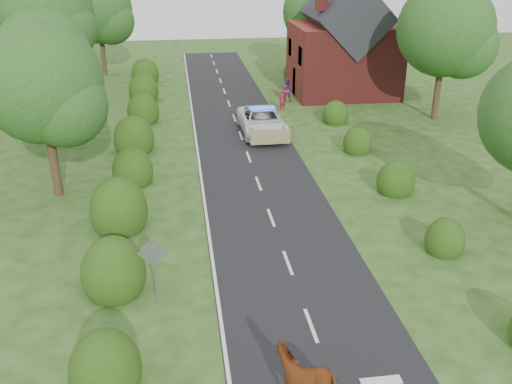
{
  "coord_description": "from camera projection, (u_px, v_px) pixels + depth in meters",
  "views": [
    {
      "loc": [
        -3.91,
        -14.87,
        11.53
      ],
      "look_at": [
        -0.68,
        8.07,
        1.3
      ],
      "focal_mm": 40.0,
      "sensor_mm": 36.0,
      "label": 1
    }
  ],
  "objects": [
    {
      "name": "road",
      "position": [
        251.0,
        163.0,
        32.2
      ],
      "size": [
        6.0,
        70.0,
        0.02
      ],
      "primitive_type": "cube",
      "color": "black",
      "rests_on": "ground"
    },
    {
      "name": "tree_left_c",
      "position": [
        51.0,
        16.0,
        41.39
      ],
      "size": [
        6.97,
        6.8,
        10.22
      ],
      "color": "#332316",
      "rests_on": "ground"
    },
    {
      "name": "cow",
      "position": [
        308.0,
        380.0,
        15.26
      ],
      "size": [
        2.35,
        1.67,
        1.51
      ],
      "primitive_type": "imported",
      "rotation": [
        0.0,
        0.0,
        -1.85
      ],
      "color": "brown",
      "rests_on": "ground"
    },
    {
      "name": "house",
      "position": [
        344.0,
        47.0,
        45.47
      ],
      "size": [
        8.0,
        7.4,
        9.17
      ],
      "color": "maroon",
      "rests_on": "ground"
    },
    {
      "name": "tree_left_b",
      "position": [
        48.0,
        62.0,
        33.14
      ],
      "size": [
        5.74,
        5.6,
        8.07
      ],
      "color": "#332316",
      "rests_on": "ground"
    },
    {
      "name": "hedgerow_left",
      "position": [
        129.0,
        179.0,
        28.08
      ],
      "size": [
        2.75,
        50.41,
        3.0
      ],
      "color": "black",
      "rests_on": "ground"
    },
    {
      "name": "road_sign",
      "position": [
        154.0,
        262.0,
        19.13
      ],
      "size": [
        1.06,
        0.08,
        2.53
      ],
      "color": "gray",
      "rests_on": "ground"
    },
    {
      "name": "police_van",
      "position": [
        262.0,
        122.0,
        36.82
      ],
      "size": [
        2.84,
        6.02,
        1.79
      ],
      "rotation": [
        0.0,
        0.0,
        0.02
      ],
      "color": "white",
      "rests_on": "ground"
    },
    {
      "name": "ground",
      "position": [
        311.0,
        326.0,
        18.62
      ],
      "size": [
        120.0,
        120.0,
        0.0
      ],
      "primitive_type": "plane",
      "color": "#244712"
    },
    {
      "name": "tree_left_a",
      "position": [
        48.0,
        89.0,
        25.96
      ],
      "size": [
        5.74,
        5.6,
        8.38
      ],
      "color": "#332316",
      "rests_on": "ground"
    },
    {
      "name": "pedestrian_red",
      "position": [
        282.0,
        100.0,
        41.91
      ],
      "size": [
        0.68,
        0.61,
        1.57
      ],
      "primitive_type": "imported",
      "rotation": [
        0.0,
        0.0,
        3.67
      ],
      "color": "maroon",
      "rests_on": "ground"
    },
    {
      "name": "tree_left_d",
      "position": [
        102.0,
        12.0,
        51.14
      ],
      "size": [
        6.15,
        6.0,
        8.89
      ],
      "color": "#332316",
      "rests_on": "ground"
    },
    {
      "name": "tree_right_b",
      "position": [
        450.0,
        33.0,
        37.82
      ],
      "size": [
        6.56,
        6.4,
        9.4
      ],
      "color": "#332316",
      "rests_on": "ground"
    },
    {
      "name": "road_markings",
      "position": [
        226.0,
        178.0,
        30.12
      ],
      "size": [
        4.96,
        70.0,
        0.01
      ],
      "color": "white",
      "rests_on": "road"
    },
    {
      "name": "tree_right_c",
      "position": [
        319.0,
        15.0,
        51.93
      ],
      "size": [
        6.15,
        6.0,
        8.58
      ],
      "color": "#332316",
      "rests_on": "ground"
    },
    {
      "name": "hedgerow_right",
      "position": [
        387.0,
        173.0,
        29.39
      ],
      "size": [
        2.1,
        45.78,
        2.1
      ],
      "color": "black",
      "rests_on": "ground"
    },
    {
      "name": "pedestrian_purple",
      "position": [
        286.0,
        90.0,
        44.36
      ],
      "size": [
        1.02,
        0.89,
        1.79
      ],
      "primitive_type": "imported",
      "rotation": [
        0.0,
        0.0,
        2.87
      ],
      "color": "#5F2764",
      "rests_on": "ground"
    }
  ]
}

